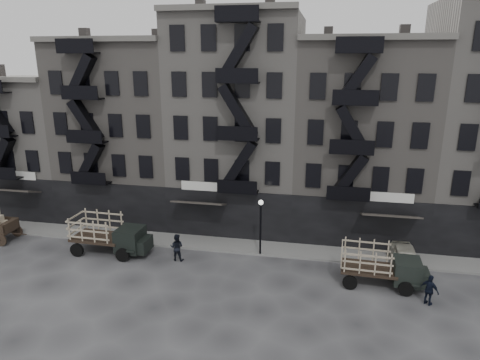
% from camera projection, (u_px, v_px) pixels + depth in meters
% --- Properties ---
extents(ground, '(140.00, 140.00, 0.00)m').
position_uv_depth(ground, '(211.00, 268.00, 29.31)').
color(ground, '#38383A').
rests_on(ground, ground).
extents(sidewalk, '(55.00, 2.50, 0.15)m').
position_uv_depth(sidewalk, '(224.00, 244.00, 32.81)').
color(sidewalk, slate).
rests_on(sidewalk, ground).
extents(building_west, '(10.00, 11.35, 13.20)m').
position_uv_depth(building_west, '(33.00, 143.00, 40.56)').
color(building_west, gray).
rests_on(building_west, ground).
extents(building_midwest, '(10.00, 11.35, 16.20)m').
position_uv_depth(building_midwest, '(130.00, 131.00, 38.28)').
color(building_midwest, slate).
rests_on(building_midwest, ground).
extents(building_center, '(10.00, 11.35, 18.20)m').
position_uv_depth(building_center, '(239.00, 123.00, 36.14)').
color(building_center, gray).
rests_on(building_center, ground).
extents(building_mideast, '(10.00, 11.35, 16.20)m').
position_uv_depth(building_mideast, '(360.00, 139.00, 34.57)').
color(building_mideast, slate).
rests_on(building_mideast, ground).
extents(lamp_post, '(0.36, 0.36, 4.28)m').
position_uv_depth(lamp_post, '(261.00, 220.00, 30.41)').
color(lamp_post, black).
rests_on(lamp_post, ground).
extents(stake_truck_west, '(5.84, 2.56, 2.89)m').
position_uv_depth(stake_truck_west, '(108.00, 232.00, 31.19)').
color(stake_truck_west, black).
rests_on(stake_truck_west, ground).
extents(stake_truck_east, '(5.36, 2.38, 2.65)m').
position_uv_depth(stake_truck_east, '(381.00, 263.00, 26.82)').
color(stake_truck_east, black).
rests_on(stake_truck_east, ground).
extents(car_east, '(1.80, 4.43, 1.51)m').
position_uv_depth(car_east, '(405.00, 258.00, 29.13)').
color(car_east, '#B9B6A6').
rests_on(car_east, ground).
extents(pedestrian_mid, '(0.98, 0.78, 1.98)m').
position_uv_depth(pedestrian_mid, '(177.00, 247.00, 30.22)').
color(pedestrian_mid, black).
rests_on(pedestrian_mid, ground).
extents(policeman, '(1.14, 1.06, 1.88)m').
position_uv_depth(policeman, '(430.00, 290.00, 24.83)').
color(policeman, black).
rests_on(policeman, ground).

